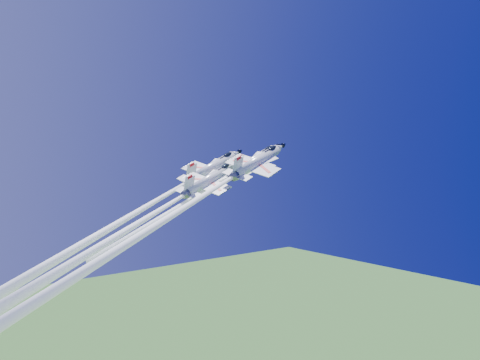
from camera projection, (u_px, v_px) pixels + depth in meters
jet_lead at (206, 191)px, 98.56m from camera, size 36.78×14.79×32.63m
jet_left at (131, 216)px, 94.89m from camera, size 48.01×19.21×45.98m
jet_right at (176, 213)px, 85.05m from camera, size 46.23×18.48×44.87m
jet_slot at (147, 218)px, 87.78m from camera, size 37.75×15.18×33.55m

